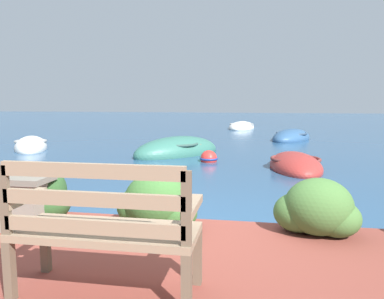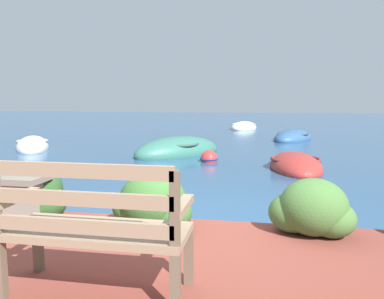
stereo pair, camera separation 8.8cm
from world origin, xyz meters
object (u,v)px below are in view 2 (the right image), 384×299
object	(u,v)px
rowboat_nearest	(295,166)
rowboat_outer	(293,138)
mooring_buoy	(209,159)
rowboat_distant	(244,127)
park_bench	(93,226)
rowboat_mid	(178,152)
rowboat_far	(33,147)

from	to	relation	value
rowboat_nearest	rowboat_outer	bearing A→B (deg)	170.55
mooring_buoy	rowboat_distant	bearing A→B (deg)	87.96
mooring_buoy	rowboat_nearest	bearing A→B (deg)	-16.74
park_bench	rowboat_mid	world-z (taller)	park_bench
park_bench	rowboat_far	size ratio (longest dim) A/B	0.49
park_bench	rowboat_nearest	bearing A→B (deg)	81.11
rowboat_nearest	rowboat_far	bearing A→B (deg)	-109.67
rowboat_far	rowboat_outer	distance (m)	9.14
rowboat_far	rowboat_outer	bearing A→B (deg)	-92.95
rowboat_mid	park_bench	bearing A→B (deg)	-131.77
park_bench	rowboat_nearest	size ratio (longest dim) A/B	0.53
rowboat_outer	mooring_buoy	distance (m)	6.00
rowboat_far	park_bench	bearing A→B (deg)	-173.93
rowboat_distant	rowboat_mid	bearing A→B (deg)	-0.61
park_bench	rowboat_outer	world-z (taller)	park_bench
park_bench	rowboat_outer	size ratio (longest dim) A/B	0.46
rowboat_outer	mooring_buoy	xyz separation A→B (m)	(-2.47, -5.47, 0.01)
park_bench	rowboat_far	world-z (taller)	park_bench
rowboat_outer	rowboat_distant	distance (m)	5.75
rowboat_mid	rowboat_distant	world-z (taller)	rowboat_mid
rowboat_far	rowboat_outer	size ratio (longest dim) A/B	0.94
rowboat_outer	mooring_buoy	size ratio (longest dim) A/B	5.85
rowboat_nearest	rowboat_outer	distance (m)	6.09
rowboat_far	mooring_buoy	size ratio (longest dim) A/B	5.48
rowboat_mid	rowboat_far	xyz separation A→B (m)	(-4.70, 0.37, -0.01)
mooring_buoy	rowboat_mid	bearing A→B (deg)	134.74
rowboat_nearest	rowboat_mid	xyz separation A→B (m)	(-3.03, 1.63, 0.02)
mooring_buoy	rowboat_outer	bearing A→B (deg)	65.72
rowboat_mid	rowboat_distant	xyz separation A→B (m)	(1.40, 9.80, -0.02)
park_bench	rowboat_mid	bearing A→B (deg)	106.16
rowboat_mid	mooring_buoy	size ratio (longest dim) A/B	6.30
rowboat_outer	rowboat_distant	bearing A→B (deg)	-132.98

